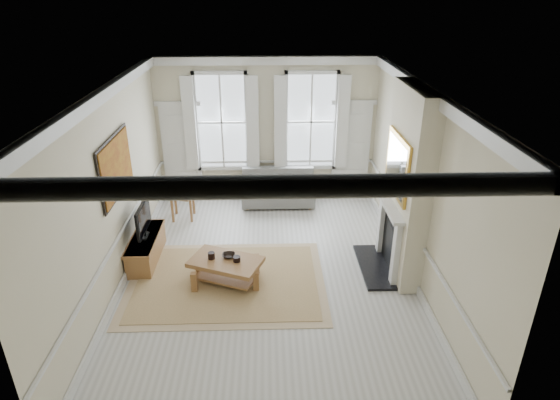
{
  "coord_description": "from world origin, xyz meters",
  "views": [
    {
      "loc": [
        -0.0,
        -7.19,
        4.89
      ],
      "look_at": [
        0.23,
        0.59,
        1.25
      ],
      "focal_mm": 30.0,
      "sensor_mm": 36.0,
      "label": 1
    }
  ],
  "objects_px": {
    "tv_stand": "(146,248)",
    "sofa": "(278,190)",
    "side_table": "(182,198)",
    "coffee_table": "(226,264)"
  },
  "relations": [
    {
      "from": "tv_stand",
      "to": "sofa",
      "type": "bearing_deg",
      "value": 43.78
    },
    {
      "from": "side_table",
      "to": "coffee_table",
      "type": "bearing_deg",
      "value": -65.63
    },
    {
      "from": "sofa",
      "to": "tv_stand",
      "type": "height_order",
      "value": "sofa"
    },
    {
      "from": "sofa",
      "to": "coffee_table",
      "type": "xyz_separation_m",
      "value": [
        -1.01,
        -3.29,
        0.03
      ]
    },
    {
      "from": "sofa",
      "to": "tv_stand",
      "type": "distance_m",
      "value": 3.6
    },
    {
      "from": "coffee_table",
      "to": "tv_stand",
      "type": "height_order",
      "value": "tv_stand"
    },
    {
      "from": "side_table",
      "to": "tv_stand",
      "type": "xyz_separation_m",
      "value": [
        -0.43,
        -1.76,
        -0.24
      ]
    },
    {
      "from": "sofa",
      "to": "side_table",
      "type": "xyz_separation_m",
      "value": [
        -2.17,
        -0.73,
        0.14
      ]
    },
    {
      "from": "sofa",
      "to": "tv_stand",
      "type": "relative_size",
      "value": 1.22
    },
    {
      "from": "sofa",
      "to": "side_table",
      "type": "distance_m",
      "value": 2.29
    }
  ]
}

